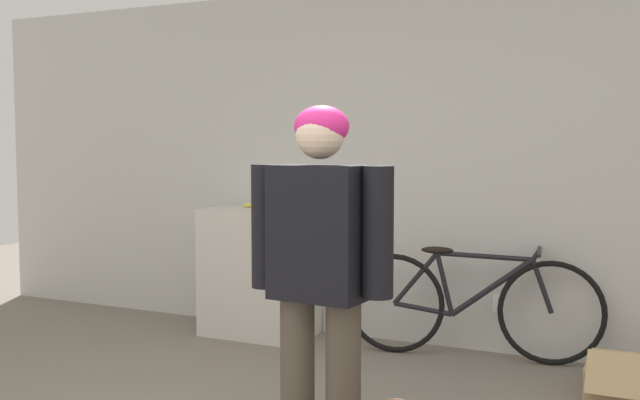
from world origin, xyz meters
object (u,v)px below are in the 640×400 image
bicycle (470,304)px  cardboard_box (639,380)px  banana (259,206)px  person (320,261)px

bicycle → cardboard_box: (1.07, -0.33, -0.28)m
cardboard_box → banana: bearing=172.6°
person → bicycle: size_ratio=0.94×
banana → cardboard_box: 2.88m
person → bicycle: 2.10m
bicycle → cardboard_box: size_ratio=3.05×
person → bicycle: person is taller
person → bicycle: (0.16, 2.01, -0.57)m
bicycle → cardboard_box: bicycle is taller
bicycle → banana: size_ratio=5.74×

